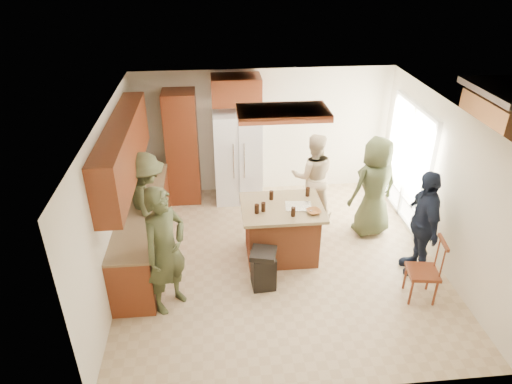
{
  "coord_description": "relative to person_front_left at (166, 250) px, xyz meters",
  "views": [
    {
      "loc": [
        -0.97,
        -5.92,
        4.58
      ],
      "look_at": [
        -0.38,
        0.24,
        1.15
      ],
      "focal_mm": 32.0,
      "sensor_mm": 36.0,
      "label": 1
    }
  ],
  "objects": [
    {
      "name": "kitchen_island",
      "position": [
        1.72,
        1.01,
        -0.47
      ],
      "size": [
        1.28,
        1.03,
        0.93
      ],
      "color": "#A7502B",
      "rests_on": "ground"
    },
    {
      "name": "back_wall_units",
      "position": [
        0.37,
        3.07,
        0.44
      ],
      "size": [
        1.8,
        0.6,
        2.45
      ],
      "color": "maroon",
      "rests_on": "ground"
    },
    {
      "name": "person_side_right",
      "position": [
        3.77,
        0.44,
        -0.08
      ],
      "size": [
        0.6,
        1.05,
        1.72
      ],
      "primitive_type": "imported",
      "rotation": [
        0.0,
        0.0,
        -1.66
      ],
      "color": "#182031",
      "rests_on": "ground"
    },
    {
      "name": "person_counter",
      "position": [
        -0.39,
        1.32,
        -0.06
      ],
      "size": [
        0.89,
        1.26,
        1.77
      ],
      "primitive_type": "imported",
      "rotation": [
        0.0,
        0.0,
        1.92
      ],
      "color": "#3C3F24",
      "rests_on": "ground"
    },
    {
      "name": "spindle_chair",
      "position": [
        3.6,
        -0.2,
        -0.49
      ],
      "size": [
        0.48,
        0.48,
        0.99
      ],
      "color": "maroon",
      "rests_on": "ground"
    },
    {
      "name": "person_front_left",
      "position": [
        0.0,
        0.0,
        0.0
      ],
      "size": [
        0.84,
        0.85,
        1.88
      ],
      "primitive_type": "imported",
      "rotation": [
        0.0,
        0.0,
        0.82
      ],
      "color": "#383E24",
      "rests_on": "ground"
    },
    {
      "name": "refrigerator",
      "position": [
        1.15,
        2.99,
        -0.04
      ],
      "size": [
        0.9,
        0.76,
        1.8
      ],
      "color": "white",
      "rests_on": "ground"
    },
    {
      "name": "island_items",
      "position": [
        1.9,
        0.92,
        0.03
      ],
      "size": [
        1.03,
        0.71,
        0.15
      ],
      "color": "silver",
      "rests_on": "kitchen_island"
    },
    {
      "name": "room_shell",
      "position": [
        6.08,
        2.51,
        -0.08
      ],
      "size": [
        8.0,
        5.2,
        5.0
      ],
      "color": "tan",
      "rests_on": "ground"
    },
    {
      "name": "trash_bin",
      "position": [
        1.35,
        0.27,
        -0.62
      ],
      "size": [
        0.44,
        0.44,
        0.63
      ],
      "color": "black",
      "rests_on": "ground"
    },
    {
      "name": "person_behind_right",
      "position": [
        3.39,
        1.55,
        -0.05
      ],
      "size": [
        1.01,
        0.81,
        1.79
      ],
      "primitive_type": "imported",
      "rotation": [
        0.0,
        0.0,
        3.46
      ],
      "color": "#373E24",
      "rests_on": "ground"
    },
    {
      "name": "left_cabinetry",
      "position": [
        -0.54,
        1.27,
        0.01
      ],
      "size": [
        0.64,
        3.0,
        2.3
      ],
      "color": "maroon",
      "rests_on": "ground"
    },
    {
      "name": "person_behind_left",
      "position": [
        2.47,
        2.19,
        -0.12
      ],
      "size": [
        0.84,
        0.57,
        1.64
      ],
      "primitive_type": "imported",
      "rotation": [
        0.0,
        0.0,
        3.04
      ],
      "color": "#C6AF88",
      "rests_on": "ground"
    }
  ]
}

